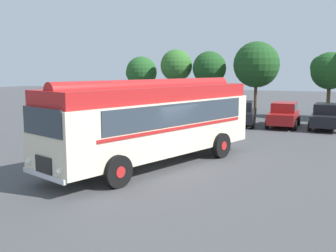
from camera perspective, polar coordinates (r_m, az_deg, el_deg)
The scene contains 12 objects.
ground_plane at distance 15.92m, azimuth -0.84°, elevation -5.87°, with size 120.00×120.00×0.00m, color #474749.
vintage_bus at distance 15.87m, azimuth -2.02°, elevation 1.04°, with size 5.81×10.31×3.49m.
car_near_left at distance 29.07m, azimuth 5.56°, elevation 2.20°, with size 2.15×4.29×1.66m.
car_mid_left at distance 27.84m, azimuth 10.54°, elevation 1.84°, with size 2.37×4.39×1.66m.
car_mid_right at distance 27.73m, azimuth 16.45°, elevation 1.62°, with size 2.04×4.24×1.66m.
car_far_right at distance 27.56m, azimuth 22.03°, elevation 1.31°, with size 2.17×4.30×1.66m.
box_van at distance 29.47m, azimuth -0.18°, elevation 3.33°, with size 2.64×5.89×2.50m.
tree_far_left at distance 37.86m, azimuth -4.02°, elevation 7.77°, with size 2.95×2.95×5.09m.
tree_left_of_centre at distance 36.23m, azimuth 1.06°, elevation 8.66°, with size 2.91×2.91×5.68m.
tree_centre at distance 35.14m, azimuth 6.03°, elevation 8.43°, with size 2.96×2.96×5.46m.
tree_right_of_centre at distance 33.94m, azimuth 12.63°, elevation 8.79°, with size 3.83×3.83×6.19m.
tree_far_right at distance 33.39m, azimuth 22.25°, elevation 7.51°, with size 2.94×2.91×5.22m.
Camera 1 is at (5.90, -14.26, 3.88)m, focal length 42.00 mm.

